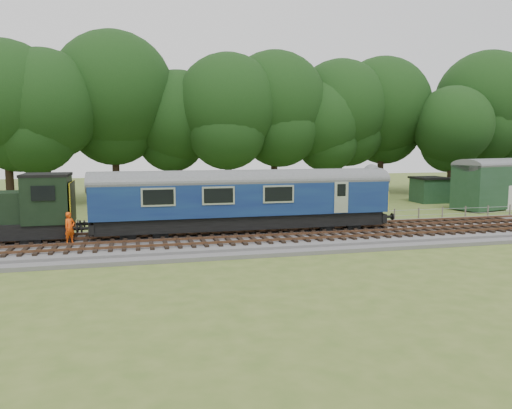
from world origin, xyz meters
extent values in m
plane|color=#475F23|center=(0.00, 0.00, 0.00)|extent=(120.00, 120.00, 0.00)
cube|color=#4C4C4F|center=(0.00, 0.00, 0.17)|extent=(70.00, 7.00, 0.35)
cube|color=brown|center=(0.00, 0.68, 0.49)|extent=(66.50, 0.07, 0.14)
cube|color=brown|center=(0.00, 2.12, 0.49)|extent=(66.50, 0.07, 0.14)
cube|color=brown|center=(0.00, -2.32, 0.49)|extent=(66.50, 0.07, 0.14)
cube|color=brown|center=(0.00, -0.88, 0.49)|extent=(66.50, 0.07, 0.14)
cube|color=black|center=(-2.03, 1.40, 1.06)|extent=(17.46, 2.52, 0.85)
cube|color=#0F1A53|center=(-2.03, 1.40, 2.48)|extent=(18.00, 2.80, 2.05)
cube|color=yellow|center=(6.99, 1.40, 2.11)|extent=(0.06, 2.74, 1.30)
cube|color=black|center=(3.97, 1.40, 0.86)|extent=(2.60, 2.00, 0.55)
cube|color=black|center=(-8.03, 1.40, 0.86)|extent=(2.60, 2.00, 0.55)
cube|color=black|center=(-13.23, 1.40, 2.66)|extent=(2.40, 2.55, 2.60)
cube|color=#99180B|center=(-12.05, 1.40, 1.06)|extent=(0.25, 2.60, 0.55)
cube|color=yellow|center=(-11.91, 1.40, 2.46)|extent=(0.06, 2.55, 2.30)
imported|color=#FF500D|center=(-11.96, -0.03, 1.21)|extent=(0.74, 0.74, 1.73)
cube|color=#19381F|center=(19.62, 14.92, 1.16)|extent=(2.85, 2.85, 2.31)
cube|color=black|center=(19.62, 14.92, 2.40)|extent=(3.14, 3.14, 0.18)
camera|label=1|loc=(-8.61, -28.16, 5.73)|focal=35.00mm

